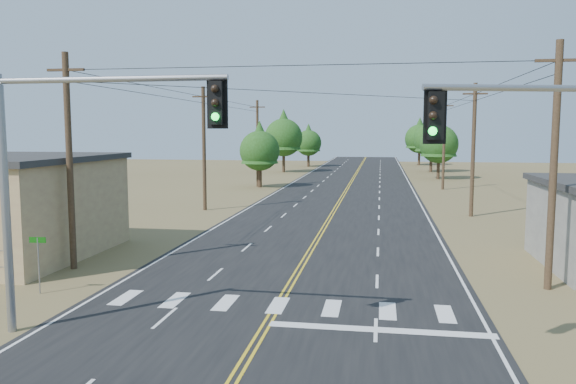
# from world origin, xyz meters

# --- Properties ---
(road) EXTENTS (15.00, 200.00, 0.02)m
(road) POSITION_xyz_m (0.00, 30.00, 0.01)
(road) COLOR black
(road) RESTS_ON ground
(utility_pole_left_near) EXTENTS (1.80, 0.30, 10.00)m
(utility_pole_left_near) POSITION_xyz_m (-10.50, 12.00, 5.12)
(utility_pole_left_near) COLOR #4C3826
(utility_pole_left_near) RESTS_ON ground
(utility_pole_left_mid) EXTENTS (1.80, 0.30, 10.00)m
(utility_pole_left_mid) POSITION_xyz_m (-10.50, 32.00, 5.12)
(utility_pole_left_mid) COLOR #4C3826
(utility_pole_left_mid) RESTS_ON ground
(utility_pole_left_far) EXTENTS (1.80, 0.30, 10.00)m
(utility_pole_left_far) POSITION_xyz_m (-10.50, 52.00, 5.12)
(utility_pole_left_far) COLOR #4C3826
(utility_pole_left_far) RESTS_ON ground
(utility_pole_right_near) EXTENTS (1.80, 0.30, 10.00)m
(utility_pole_right_near) POSITION_xyz_m (10.50, 12.00, 5.12)
(utility_pole_right_near) COLOR #4C3826
(utility_pole_right_near) RESTS_ON ground
(utility_pole_right_mid) EXTENTS (1.80, 0.30, 10.00)m
(utility_pole_right_mid) POSITION_xyz_m (10.50, 32.00, 5.12)
(utility_pole_right_mid) COLOR #4C3826
(utility_pole_right_mid) RESTS_ON ground
(utility_pole_right_far) EXTENTS (1.80, 0.30, 10.00)m
(utility_pole_right_far) POSITION_xyz_m (10.50, 52.00, 5.12)
(utility_pole_right_far) COLOR #4C3826
(utility_pole_right_far) RESTS_ON ground
(signal_mast_left) EXTENTS (7.47, 0.59, 8.19)m
(signal_mast_left) POSITION_xyz_m (-5.82, 3.95, 5.59)
(signal_mast_left) COLOR gray
(signal_mast_left) RESTS_ON ground
(street_sign) EXTENTS (0.68, 0.08, 2.29)m
(street_sign) POSITION_xyz_m (-9.63, 8.00, 1.53)
(street_sign) COLOR gray
(street_sign) RESTS_ON ground
(tree_left_near) EXTENTS (4.59, 4.59, 7.65)m
(tree_left_near) POSITION_xyz_m (-10.05, 51.13, 4.68)
(tree_left_near) COLOR #3F2D1E
(tree_left_near) RESTS_ON ground
(tree_left_mid) EXTENTS (5.95, 5.95, 9.91)m
(tree_left_mid) POSITION_xyz_m (-11.46, 75.29, 6.06)
(tree_left_mid) COLOR #3F2D1E
(tree_left_mid) RESTS_ON ground
(tree_left_far) EXTENTS (4.70, 4.70, 7.84)m
(tree_left_far) POSITION_xyz_m (-9.37, 89.72, 4.79)
(tree_left_far) COLOR #3F2D1E
(tree_left_far) RESTS_ON ground
(tree_right_near) EXTENTS (5.13, 5.13, 8.56)m
(tree_right_near) POSITION_xyz_m (11.34, 65.90, 5.23)
(tree_right_near) COLOR #3F2D1E
(tree_right_near) RESTS_ON ground
(tree_right_mid) EXTENTS (5.50, 5.50, 9.17)m
(tree_right_mid) POSITION_xyz_m (11.51, 79.35, 5.61)
(tree_right_mid) COLOR #3F2D1E
(tree_right_mid) RESTS_ON ground
(tree_right_far) EXTENTS (5.46, 5.46, 9.10)m
(tree_right_far) POSITION_xyz_m (10.85, 97.48, 5.57)
(tree_right_far) COLOR #3F2D1E
(tree_right_far) RESTS_ON ground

